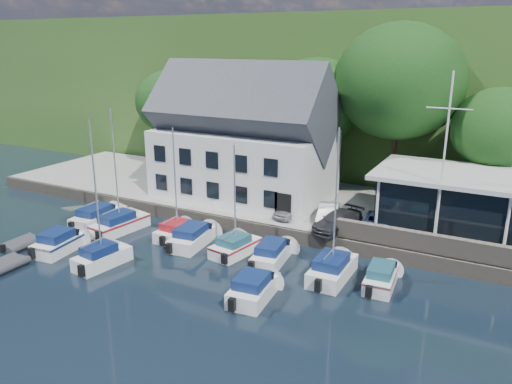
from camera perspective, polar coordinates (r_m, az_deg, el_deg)
ground at (r=26.35m, az=-5.76°, el=-14.01°), size 180.00×180.00×0.00m
quay at (r=40.51m, az=7.98°, el=-2.00°), size 60.00×13.00×1.00m
quay_face at (r=34.83m, az=4.27°, el=-5.07°), size 60.00×0.30×1.00m
hillside at (r=81.87m, az=19.29°, el=12.11°), size 160.00×75.00×16.00m
field_patch at (r=88.85m, az=26.01°, el=16.97°), size 50.00×30.00×0.30m
harbor_building at (r=41.18m, az=-1.44°, el=5.47°), size 14.40×8.20×8.70m
club_pavilion at (r=36.26m, az=23.83°, el=-1.34°), size 13.20×7.20×4.10m
seawall at (r=32.35m, az=24.58°, el=-6.31°), size 18.00×0.50×1.20m
gangway at (r=42.50m, az=-17.74°, el=-2.47°), size 1.20×6.00×1.40m
car_silver at (r=36.95m, az=3.96°, el=-2.00°), size 1.86×3.48×1.13m
car_white at (r=36.15m, az=8.26°, el=-2.44°), size 2.21×4.10×1.28m
car_dgrey at (r=34.78m, az=9.29°, el=-3.28°), size 2.95×4.73×1.28m
car_blue at (r=35.23m, az=13.62°, el=-3.35°), size 1.80×3.62×1.19m
flagpole at (r=32.33m, az=20.63°, el=3.17°), size 2.61×0.20×10.86m
tree_0 at (r=52.64m, az=-9.66°, el=8.31°), size 7.13×7.13×9.75m
tree_2 at (r=44.24m, az=6.81°, el=7.81°), size 8.22×8.22×11.23m
tree_3 at (r=42.20m, az=15.80°, el=8.79°), size 10.27×10.27×14.03m
tree_4 at (r=40.94m, az=25.76°, el=4.22°), size 6.87×6.87×9.39m
boat_r1_0 at (r=39.22m, az=-18.10°, el=2.60°), size 2.37×6.61×8.76m
boat_r1_1 at (r=36.96m, az=-15.75°, el=2.23°), size 2.67×6.67×9.10m
boat_r1_2 at (r=34.81m, az=-9.22°, el=1.02°), size 2.23×4.99×8.22m
boat_r1_3 at (r=34.77m, az=-7.17°, el=-4.84°), size 2.72×6.48×1.41m
boat_r1_4 at (r=31.80m, az=-2.44°, el=-0.30°), size 2.79×5.41×8.22m
boat_r1_5 at (r=31.91m, az=1.89°, el=-6.78°), size 2.53×6.19×1.37m
boat_r1_6 at (r=28.65m, az=9.08°, el=-1.47°), size 2.08×6.07×9.15m
boat_r1_7 at (r=29.81m, az=14.16°, el=-9.14°), size 2.10×5.44×1.35m
boat_r2_0 at (r=35.86m, az=-21.52°, el=-5.19°), size 2.62×5.57×1.48m
boat_r2_1 at (r=31.45m, az=-17.77°, el=-0.63°), size 2.48×5.40×8.93m
boat_r2_3 at (r=27.57m, az=-0.27°, el=-10.71°), size 2.50×5.41×1.45m
dinghy_0 at (r=37.73m, az=-25.29°, el=-5.24°), size 1.80×2.90×0.66m
dinghy_1 at (r=34.60m, az=-27.04°, el=-7.39°), size 1.84×3.06×0.71m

